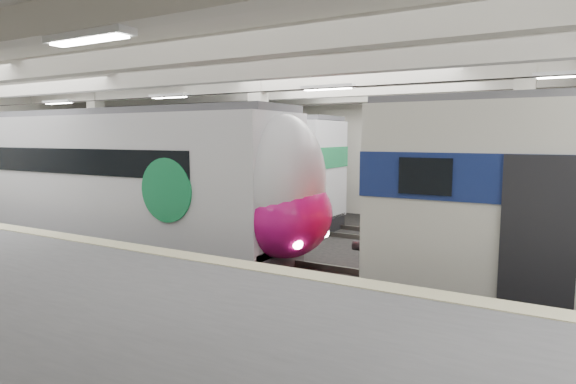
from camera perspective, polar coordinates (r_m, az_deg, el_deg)
The scene contains 3 objects.
station_hall at distance 10.67m, azimuth -3.81°, elevation 4.94°, with size 36.00×24.00×5.75m.
modern_emu at distance 15.46m, azimuth -16.70°, elevation 1.15°, with size 13.53×2.79×4.38m.
far_train at distance 21.32m, azimuth -11.18°, elevation 2.91°, with size 13.41×2.97×4.29m.
Camera 1 is at (5.84, -10.66, 3.56)m, focal length 30.00 mm.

